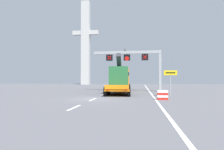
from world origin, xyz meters
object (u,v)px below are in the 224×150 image
Objects in this scene: exit_sign_yellow at (170,77)px; bridge_pylon_distant at (86,42)px; crash_barrier_striped at (163,95)px; heavy_haul_truck_orange at (120,79)px; overhead_lane_gantry at (136,59)px.

bridge_pylon_distant is at bearing 116.71° from exit_sign_yellow.
crash_barrier_striped is at bearing -110.96° from exit_sign_yellow.
bridge_pylon_distant reaches higher than exit_sign_yellow.
exit_sign_yellow is at bearing -63.29° from bridge_pylon_distant.
heavy_haul_truck_orange is at bearing -66.81° from bridge_pylon_distant.
overhead_lane_gantry is 0.38× the size of bridge_pylon_distant.
bridge_pylon_distant is at bearing 113.92° from crash_barrier_striped.
crash_barrier_striped is 52.99m from bridge_pylon_distant.
heavy_haul_truck_orange is 4.84× the size of exit_sign_yellow.
heavy_haul_truck_orange is at bearing 116.45° from crash_barrier_striped.
exit_sign_yellow is 50.30m from bridge_pylon_distant.
bridge_pylon_distant reaches higher than overhead_lane_gantry.
bridge_pylon_distant is (-15.63, 36.47, 12.79)m from heavy_haul_truck_orange.
overhead_lane_gantry is at bearing 102.84° from crash_barrier_striped.
exit_sign_yellow is at bearing -66.14° from overhead_lane_gantry.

